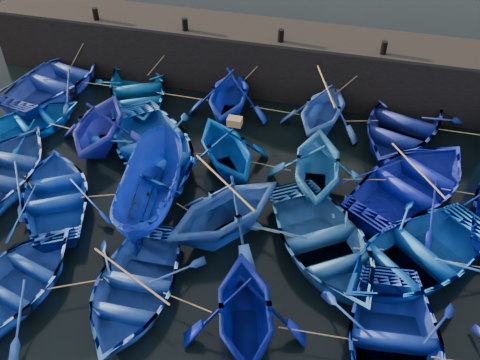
% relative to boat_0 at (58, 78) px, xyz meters
% --- Properties ---
extents(ground, '(120.00, 120.00, 0.00)m').
position_rel_boat_0_xyz_m(ground, '(9.35, -7.82, -0.58)').
color(ground, black).
rests_on(ground, ground).
extents(quay_wall, '(26.00, 2.50, 2.50)m').
position_rel_boat_0_xyz_m(quay_wall, '(9.35, 2.68, 0.67)').
color(quay_wall, black).
rests_on(quay_wall, ground).
extents(quay_top, '(26.00, 2.50, 0.12)m').
position_rel_boat_0_xyz_m(quay_top, '(9.35, 2.68, 1.98)').
color(quay_top, black).
rests_on(quay_top, quay_wall).
extents(bollard_0, '(0.24, 0.24, 0.50)m').
position_rel_boat_0_xyz_m(bollard_0, '(1.35, 1.78, 2.29)').
color(bollard_0, black).
rests_on(bollard_0, quay_top).
extents(bollard_1, '(0.24, 0.24, 0.50)m').
position_rel_boat_0_xyz_m(bollard_1, '(5.35, 1.78, 2.29)').
color(bollard_1, black).
rests_on(bollard_1, quay_top).
extents(bollard_2, '(0.24, 0.24, 0.50)m').
position_rel_boat_0_xyz_m(bollard_2, '(9.35, 1.78, 2.29)').
color(bollard_2, black).
rests_on(bollard_2, quay_top).
extents(bollard_3, '(0.24, 0.24, 0.50)m').
position_rel_boat_0_xyz_m(bollard_3, '(13.35, 1.78, 2.29)').
color(bollard_3, black).
rests_on(bollard_3, quay_top).
extents(boat_0, '(5.03, 6.28, 1.16)m').
position_rel_boat_0_xyz_m(boat_0, '(0.00, 0.00, 0.00)').
color(boat_0, '#213798').
rests_on(boat_0, ground).
extents(boat_1, '(5.46, 6.01, 1.02)m').
position_rel_boat_0_xyz_m(boat_1, '(3.64, 0.04, -0.07)').
color(boat_1, '#0B5190').
rests_on(boat_1, ground).
extents(boat_2, '(3.61, 4.09, 2.01)m').
position_rel_boat_0_xyz_m(boat_2, '(7.68, 0.01, 0.43)').
color(boat_2, '#0D23A6').
rests_on(boat_2, ground).
extents(boat_3, '(3.86, 4.27, 1.97)m').
position_rel_boat_0_xyz_m(boat_3, '(11.47, -0.06, 0.40)').
color(boat_3, blue).
rests_on(boat_3, ground).
extents(boat_4, '(5.47, 6.55, 1.17)m').
position_rel_boat_0_xyz_m(boat_4, '(14.52, 0.30, 0.00)').
color(boat_4, navy).
rests_on(boat_4, ground).
extents(boat_6, '(4.82, 5.09, 0.86)m').
position_rel_boat_0_xyz_m(boat_6, '(0.48, -3.11, -0.15)').
color(boat_6, '#054CBC').
rests_on(boat_6, ground).
extents(boat_7, '(3.79, 4.27, 2.07)m').
position_rel_boat_0_xyz_m(boat_7, '(3.58, -3.26, 0.45)').
color(boat_7, navy).
rests_on(boat_7, ground).
extents(boat_8, '(6.85, 7.09, 1.20)m').
position_rel_boat_0_xyz_m(boat_8, '(5.82, -3.59, 0.02)').
color(boat_8, blue).
rests_on(boat_8, ground).
extents(boat_9, '(4.96, 5.07, 2.03)m').
position_rel_boat_0_xyz_m(boat_9, '(8.54, -3.40, 0.43)').
color(boat_9, '#003A9D').
rests_on(boat_9, ground).
extents(boat_10, '(3.88, 4.37, 2.11)m').
position_rel_boat_0_xyz_m(boat_10, '(11.78, -3.53, 0.47)').
color(boat_10, '#1C5FAB').
rests_on(boat_10, ground).
extents(boat_11, '(6.48, 6.89, 1.16)m').
position_rel_boat_0_xyz_m(boat_11, '(15.00, -3.19, 0.00)').
color(boat_11, '#0C17A7').
rests_on(boat_11, ground).
extents(boat_13, '(3.78, 5.24, 1.08)m').
position_rel_boat_0_xyz_m(boat_13, '(1.23, -6.11, -0.04)').
color(boat_13, navy).
rests_on(boat_13, ground).
extents(boat_14, '(5.21, 5.69, 0.97)m').
position_rel_boat_0_xyz_m(boat_14, '(3.59, -6.60, -0.10)').
color(boat_14, '#123CB9').
rests_on(boat_14, ground).
extents(boat_15, '(2.42, 5.00, 1.86)m').
position_rel_boat_0_xyz_m(boat_15, '(6.71, -6.08, 0.35)').
color(boat_15, '#0E289B').
rests_on(boat_15, ground).
extents(boat_16, '(5.35, 5.45, 2.17)m').
position_rel_boat_0_xyz_m(boat_16, '(9.35, -6.47, 0.51)').
color(boat_16, '#244EAB').
rests_on(boat_16, ground).
extents(boat_17, '(6.12, 6.52, 1.10)m').
position_rel_boat_0_xyz_m(boat_17, '(12.43, -6.57, -0.03)').
color(boat_17, '#22599D').
rests_on(boat_17, ground).
extents(boat_18, '(6.59, 6.68, 1.14)m').
position_rel_boat_0_xyz_m(boat_18, '(15.10, -6.40, -0.01)').
color(boat_18, '#0944BF').
rests_on(boat_18, ground).
extents(boat_21, '(4.47, 5.44, 0.99)m').
position_rel_boat_0_xyz_m(boat_21, '(4.26, -10.28, -0.09)').
color(boat_21, '#193E9B').
rests_on(boat_21, ground).
extents(boat_22, '(3.61, 4.90, 0.98)m').
position_rel_boat_0_xyz_m(boat_22, '(7.56, -9.51, -0.09)').
color(boat_22, '#2147AD').
rests_on(boat_22, ground).
extents(boat_23, '(4.26, 4.59, 1.99)m').
position_rel_boat_0_xyz_m(boat_23, '(10.82, -9.78, 0.41)').
color(boat_23, '#000974').
rests_on(boat_23, ground).
extents(boat_24, '(4.22, 5.50, 1.06)m').
position_rel_boat_0_xyz_m(boat_24, '(14.63, -9.66, -0.05)').
color(boat_24, '#102AA2').
rests_on(boat_24, ground).
extents(wooden_crate, '(0.49, 0.35, 0.27)m').
position_rel_boat_0_xyz_m(wooden_crate, '(8.84, -3.40, 1.58)').
color(wooden_crate, olive).
rests_on(wooden_crate, boat_9).
extents(mooring_ropes, '(18.64, 12.00, 2.10)m').
position_rel_boat_0_xyz_m(mooring_ropes, '(9.54, -2.79, 0.30)').
color(mooring_ropes, tan).
rests_on(mooring_ropes, ground).
extents(loose_oars, '(9.69, 11.52, 1.25)m').
position_rel_boat_0_xyz_m(loose_oars, '(10.84, -4.81, 1.02)').
color(loose_oars, '#99724C').
rests_on(loose_oars, ground).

